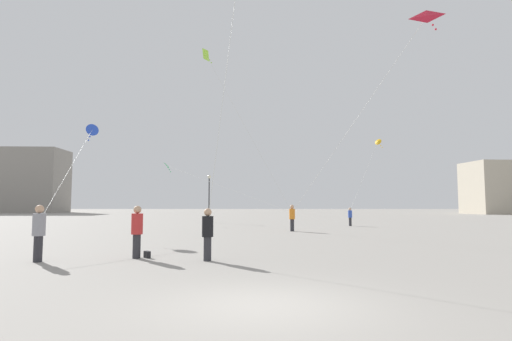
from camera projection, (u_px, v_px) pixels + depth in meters
name	position (u px, v px, depth m)	size (l,w,h in m)	color
ground_plane	(265.00, 306.00, 7.65)	(300.00, 300.00, 0.00)	gray
person_in_red	(137.00, 229.00, 14.45)	(0.40, 0.40, 1.84)	#2D2D33
person_in_black	(208.00, 232.00, 13.80)	(0.38, 0.38, 1.75)	#2D2D33
person_in_blue	(350.00, 216.00, 35.59)	(0.34, 0.34, 1.58)	#2D2D33
person_in_grey	(39.00, 231.00, 13.56)	(0.41, 0.41, 1.87)	#2D2D33
person_in_orange	(292.00, 217.00, 28.68)	(0.40, 0.40, 1.84)	#2D2D33
kite_crimson_delta	(421.00, 25.00, 20.21)	(6.35, 10.09, 10.06)	red
kite_cobalt_diamond	(92.00, 131.00, 25.54)	(3.43, 12.23, 5.63)	blue
kite_lime_delta	(208.00, 59.00, 32.20)	(6.82, 3.35, 12.68)	#8CD12D
kite_amber_diamond	(378.00, 143.00, 42.87)	(5.14, 7.27, 7.46)	yellow
kite_emerald_delta	(171.00, 167.00, 40.18)	(11.58, 12.40, 4.69)	green
building_left_hall	(2.00, 181.00, 89.88)	(26.60, 10.46, 13.90)	gray
lamppost_east	(209.00, 191.00, 42.26)	(0.36, 0.36, 4.87)	#2D2D30
handbag_beside_flyer	(147.00, 255.00, 14.49)	(0.32, 0.14, 0.24)	black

